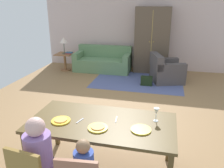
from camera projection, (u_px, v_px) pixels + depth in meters
name	position (u px, v px, depth m)	size (l,w,h in m)	color
ground_plane	(117.00, 106.00, 5.24)	(6.61, 6.58, 0.02)	olive
back_wall	(138.00, 29.00, 7.83)	(6.61, 0.10, 2.70)	beige
dining_table	(102.00, 126.00, 3.03)	(1.91, 0.95, 0.76)	brown
plate_near_man	(61.00, 121.00, 3.01)	(0.25, 0.25, 0.02)	yellow
pizza_near_man	(61.00, 120.00, 3.01)	(0.17, 0.17, 0.01)	#E69C45
plate_near_child	(98.00, 128.00, 2.84)	(0.25, 0.25, 0.02)	yellow
pizza_near_child	(98.00, 127.00, 2.84)	(0.17, 0.17, 0.01)	#E79653
plate_near_woman	(141.00, 130.00, 2.80)	(0.25, 0.25, 0.02)	yellow
wine_glass	(156.00, 112.00, 2.98)	(0.07, 0.07, 0.19)	silver
fork	(80.00, 121.00, 3.03)	(0.02, 0.15, 0.01)	silver
knife	(116.00, 119.00, 3.06)	(0.01, 0.17, 0.01)	silver
person_man	(42.00, 163.00, 2.60)	(0.31, 0.41, 1.11)	#2A3648
area_rug	(138.00, 81.00, 6.86)	(2.60, 1.80, 0.01)	#4F5889
couch	(103.00, 62.00, 7.83)	(1.87, 0.86, 0.82)	#5F8459
armchair	(165.00, 71.00, 6.75)	(1.08, 1.08, 0.82)	#484241
armoire	(152.00, 40.00, 7.46)	(1.10, 0.59, 2.10)	brown
side_table	(65.00, 59.00, 7.85)	(0.56, 0.56, 0.58)	brown
table_lamp	(64.00, 41.00, 7.64)	(0.26, 0.26, 0.54)	#474B39
book_lower	(69.00, 53.00, 7.72)	(0.22, 0.16, 0.03)	#993733
book_upper	(69.00, 53.00, 7.73)	(0.22, 0.16, 0.03)	#2C5676
handbag	(147.00, 81.00, 6.48)	(0.32, 0.16, 0.26)	black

